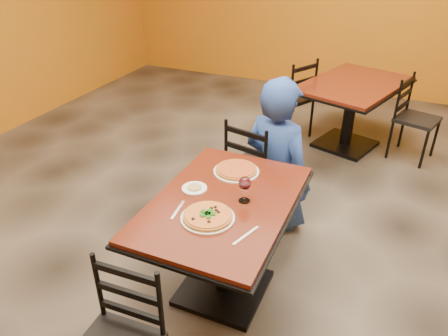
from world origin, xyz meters
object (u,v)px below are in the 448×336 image
at_px(pizza_far, 236,169).
at_px(table_second, 352,99).
at_px(table_main, 223,225).
at_px(chair_main_far, 257,167).
at_px(diner, 278,154).
at_px(wine_glass, 245,188).
at_px(chair_second_left, 290,98).
at_px(plate_main, 208,218).
at_px(side_plate, 194,188).
at_px(pizza_main, 208,216).
at_px(chair_second_right, 417,120).
at_px(plate_far, 236,171).

bearing_deg(pizza_far, table_second, 79.02).
relative_size(table_main, chair_main_far, 1.37).
bearing_deg(table_main, diner, 86.15).
relative_size(pizza_far, wine_glass, 1.56).
relative_size(chair_second_left, plate_main, 3.03).
height_order(plate_main, side_plate, same).
height_order(diner, pizza_main, diner).
height_order(pizza_far, wine_glass, wine_glass).
bearing_deg(table_main, wine_glass, 19.07).
distance_m(chair_main_far, side_plate, 0.98).
bearing_deg(table_main, pizza_far, 99.20).
distance_m(pizza_main, pizza_far, 0.56).
xyz_separation_m(chair_main_far, diner, (0.18, -0.04, 0.18)).
xyz_separation_m(chair_second_right, side_plate, (-1.29, -2.57, 0.32)).
bearing_deg(chair_second_left, table_second, 117.78).
distance_m(table_second, pizza_far, 2.31).
bearing_deg(chair_second_right, pizza_main, 175.82).
bearing_deg(diner, plate_far, 97.96).
height_order(pizza_main, wine_glass, wine_glass).
height_order(table_main, plate_far, plate_far).
relative_size(side_plate, wine_glass, 0.89).
xyz_separation_m(table_second, plate_main, (-0.39, -2.82, 0.20)).
xyz_separation_m(chair_second_right, diner, (-1.01, -1.68, 0.19)).
distance_m(table_second, chair_main_far, 1.72).
distance_m(chair_second_left, plate_far, 2.29).
distance_m(chair_main_far, chair_second_right, 2.03).
xyz_separation_m(plate_main, wine_glass, (0.13, 0.25, 0.08)).
bearing_deg(pizza_far, plate_far, 180.00).
distance_m(chair_second_right, side_plate, 2.89).
xyz_separation_m(plate_far, side_plate, (-0.16, -0.30, 0.00)).
bearing_deg(pizza_far, chair_second_right, 63.51).
relative_size(diner, plate_far, 4.07).
relative_size(plate_main, wine_glass, 1.72).
height_order(diner, wine_glass, diner).
xyz_separation_m(chair_second_left, diner, (0.37, -1.68, 0.16)).
bearing_deg(side_plate, pizza_main, -49.68).
xyz_separation_m(chair_second_right, pizza_far, (-1.13, -2.26, 0.33)).
bearing_deg(plate_main, table_main, 88.29).
xyz_separation_m(chair_second_right, wine_glass, (-0.95, -2.57, 0.40)).
height_order(table_second, pizza_far, pizza_far).
distance_m(diner, wine_glass, 0.91).
bearing_deg(wine_glass, pizza_far, 120.17).
relative_size(chair_second_right, plate_main, 2.82).
bearing_deg(table_main, pizza_main, -91.71).
height_order(plate_far, side_plate, same).
bearing_deg(plate_far, chair_main_far, 95.99).
height_order(chair_main_far, pizza_main, chair_main_far).
relative_size(table_main, chair_second_right, 1.41).
xyz_separation_m(plate_far, pizza_far, (0.00, 0.00, 0.02)).
height_order(chair_second_left, side_plate, chair_second_left).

